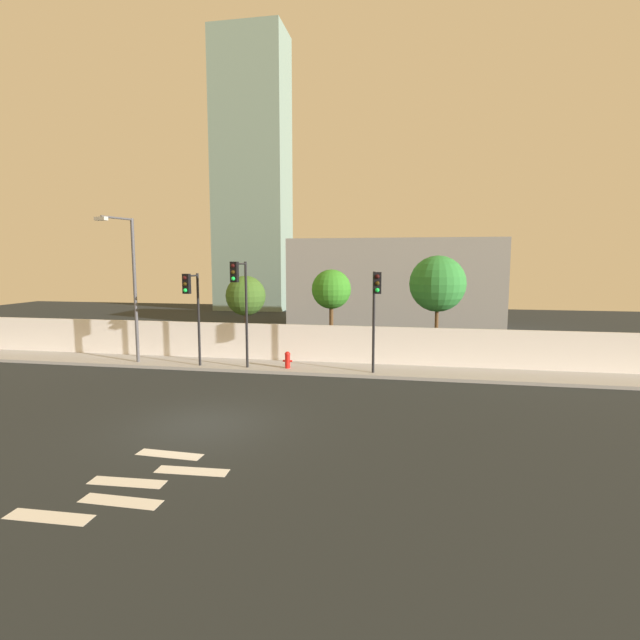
# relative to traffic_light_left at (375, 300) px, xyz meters

# --- Properties ---
(ground_plane) EXTENTS (80.00, 80.00, 0.00)m
(ground_plane) POSITION_rel_traffic_light_left_xyz_m (-4.79, -6.98, -3.42)
(ground_plane) COLOR black
(sidewalk) EXTENTS (36.00, 2.40, 0.15)m
(sidewalk) POSITION_rel_traffic_light_left_xyz_m (-4.79, 1.22, -3.35)
(sidewalk) COLOR #9D9D9D
(sidewalk) RESTS_ON ground
(perimeter_wall) EXTENTS (36.00, 0.18, 1.80)m
(perimeter_wall) POSITION_rel_traffic_light_left_xyz_m (-4.79, 2.51, -2.37)
(perimeter_wall) COLOR white
(perimeter_wall) RESTS_ON sidewalk
(crosswalk_marking) EXTENTS (3.69, 3.90, 0.01)m
(crosswalk_marking) POSITION_rel_traffic_light_left_xyz_m (-4.65, -11.08, -3.42)
(crosswalk_marking) COLOR silver
(crosswalk_marking) RESTS_ON ground
(traffic_light_left) EXTENTS (0.44, 1.29, 4.48)m
(traffic_light_left) POSITION_rel_traffic_light_left_xyz_m (0.00, 0.00, 0.00)
(traffic_light_left) COLOR black
(traffic_light_left) RESTS_ON sidewalk
(traffic_light_center) EXTENTS (0.44, 1.19, 4.90)m
(traffic_light_center) POSITION_rel_traffic_light_left_xyz_m (-6.07, 0.07, 0.28)
(traffic_light_center) COLOR black
(traffic_light_center) RESTS_ON sidewalk
(traffic_light_right) EXTENTS (0.41, 1.07, 4.36)m
(traffic_light_right) POSITION_rel_traffic_light_left_xyz_m (-8.42, 0.11, -0.09)
(traffic_light_right) COLOR black
(traffic_light_right) RESTS_ON sidewalk
(street_lamp_curbside) EXTENTS (0.78, 2.07, 6.94)m
(street_lamp_curbside) POSITION_rel_traffic_light_left_xyz_m (-11.72, 0.51, 0.83)
(street_lamp_curbside) COLOR #4C4C51
(street_lamp_curbside) RESTS_ON sidewalk
(fire_hydrant) EXTENTS (0.44, 0.26, 0.78)m
(fire_hydrant) POSITION_rel_traffic_light_left_xyz_m (-4.07, 0.75, -2.86)
(fire_hydrant) COLOR red
(fire_hydrant) RESTS_ON sidewalk
(roadside_tree_leftmost) EXTENTS (2.12, 2.12, 4.30)m
(roadside_tree_leftmost) POSITION_rel_traffic_light_left_xyz_m (-7.18, 3.98, -0.20)
(roadside_tree_leftmost) COLOR brown
(roadside_tree_leftmost) RESTS_ON ground
(roadside_tree_midleft) EXTENTS (2.03, 2.03, 4.65)m
(roadside_tree_midleft) POSITION_rel_traffic_light_left_xyz_m (-2.56, 3.98, 0.18)
(roadside_tree_midleft) COLOR brown
(roadside_tree_midleft) RESTS_ON ground
(roadside_tree_midright) EXTENTS (2.77, 2.77, 5.35)m
(roadside_tree_midright) POSITION_rel_traffic_light_left_xyz_m (2.75, 3.98, 0.53)
(roadside_tree_midright) COLOR brown
(roadside_tree_midright) RESTS_ON ground
(low_building_distant) EXTENTS (15.31, 6.00, 6.65)m
(low_building_distant) POSITION_rel_traffic_light_left_xyz_m (0.20, 16.51, -0.10)
(low_building_distant) COLOR gray
(low_building_distant) RESTS_ON ground
(tower_on_skyline) EXTENTS (7.23, 5.00, 27.63)m
(tower_on_skyline) POSITION_rel_traffic_light_left_xyz_m (-14.84, 28.51, 10.39)
(tower_on_skyline) COLOR gray
(tower_on_skyline) RESTS_ON ground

